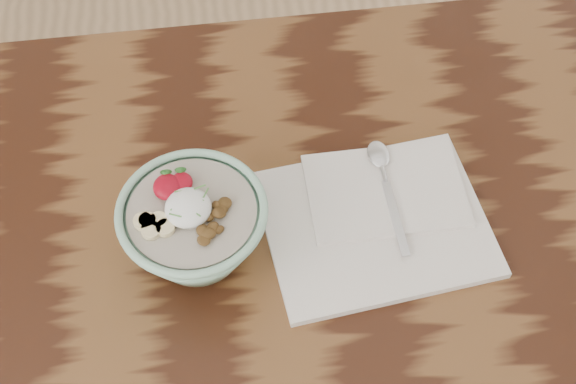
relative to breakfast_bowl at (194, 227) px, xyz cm
name	(u,v)px	position (x,y,z in cm)	size (l,w,h in cm)	color
table	(203,326)	(-0.75, -5.48, -15.23)	(160.00, 90.00, 75.00)	black
breakfast_bowl	(194,227)	(0.00, 0.00, 0.00)	(17.42, 17.42, 11.86)	#93C6AA
napkin	(377,216)	(22.60, 1.90, -5.23)	(29.41, 24.79, 1.67)	white
spoon	(383,170)	(24.33, 7.99, -3.88)	(3.06, 17.52, 0.92)	silver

